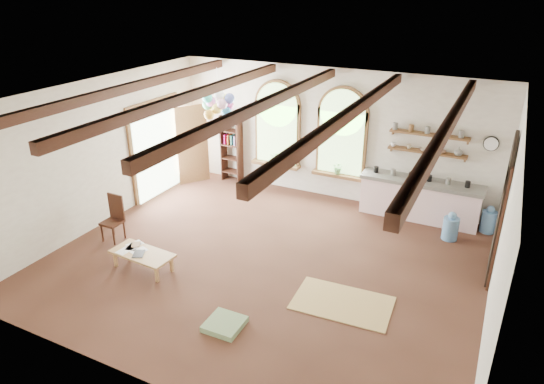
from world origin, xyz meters
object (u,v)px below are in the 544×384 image
Objects in this scene: kitchen_counter at (419,199)px; balloon_cluster at (218,104)px; side_chair at (114,227)px; coffee_table at (142,254)px.

kitchen_counter is 2.33× the size of balloon_cluster.
side_chair is at bearing -145.15° from kitchen_counter.
kitchen_counter is 6.17m from coffee_table.
coffee_table is 4.15m from balloon_cluster.
kitchen_counter is 2.73× the size of side_chair.
kitchen_counter is at bearing 46.57° from coffee_table.
balloon_cluster reaches higher than coffee_table.
kitchen_counter is 2.13× the size of coffee_table.
side_chair is at bearing -105.77° from balloon_cluster.
balloon_cluster reaches higher than kitchen_counter.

